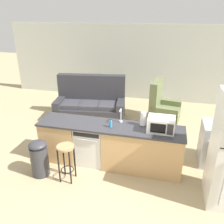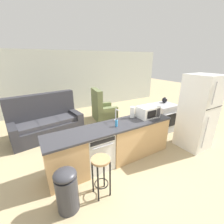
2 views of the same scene
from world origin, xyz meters
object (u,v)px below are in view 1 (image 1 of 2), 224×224
(microwave, at_px, (161,124))
(bar_stool, at_px, (66,155))
(paper_towel_roll, at_px, (143,119))
(dishwasher, at_px, (91,144))
(couch, at_px, (91,105))
(stove_range, at_px, (220,145))
(soap_bottle, at_px, (111,124))
(armchair, at_px, (162,110))
(trash_bin, at_px, (39,158))

(microwave, bearing_deg, bar_stool, -157.15)
(microwave, height_order, paper_towel_roll, paper_towel_roll)
(dishwasher, distance_m, couch, 2.26)
(stove_range, distance_m, couch, 3.69)
(soap_bottle, bearing_deg, armchair, 70.09)
(microwave, relative_size, paper_towel_roll, 1.77)
(paper_towel_roll, relative_size, soap_bottle, 1.60)
(microwave, height_order, trash_bin, microwave)
(armchair, bearing_deg, bar_stool, -117.08)
(soap_bottle, height_order, armchair, armchair)
(soap_bottle, bearing_deg, bar_stool, -137.78)
(bar_stool, bearing_deg, stove_range, 23.55)
(paper_towel_roll, relative_size, armchair, 0.24)
(microwave, height_order, soap_bottle, microwave)
(dishwasher, distance_m, soap_bottle, 0.71)
(paper_towel_roll, bearing_deg, microwave, -24.23)
(stove_range, height_order, microwave, microwave)
(stove_range, bearing_deg, dishwasher, -168.09)
(soap_bottle, relative_size, armchair, 0.15)
(dishwasher, distance_m, trash_bin, 1.07)
(dishwasher, xyz_separation_m, stove_range, (2.60, 0.55, 0.03))
(paper_towel_roll, distance_m, bar_stool, 1.63)
(couch, bearing_deg, microwave, -45.20)
(bar_stool, distance_m, armchair, 3.50)
(microwave, bearing_deg, armchair, 91.32)
(paper_towel_roll, xyz_separation_m, couch, (-1.77, 1.98, -0.64))
(couch, bearing_deg, soap_bottle, -62.06)
(paper_towel_roll, distance_m, armchair, 2.38)
(dishwasher, xyz_separation_m, armchair, (1.34, 2.42, -0.07))
(microwave, distance_m, couch, 3.09)
(dishwasher, distance_m, bar_stool, 0.75)
(couch, height_order, armchair, couch)
(stove_range, distance_m, paper_towel_roll, 1.71)
(soap_bottle, relative_size, trash_bin, 0.24)
(bar_stool, bearing_deg, couch, 99.63)
(bar_stool, relative_size, trash_bin, 1.00)
(paper_towel_roll, xyz_separation_m, bar_stool, (-1.29, -0.85, -0.50))
(stove_range, distance_m, soap_bottle, 2.31)
(soap_bottle, distance_m, couch, 2.56)
(armchair, bearing_deg, paper_towel_roll, -97.56)
(microwave, relative_size, soap_bottle, 2.84)
(stove_range, height_order, paper_towel_roll, paper_towel_roll)
(stove_range, bearing_deg, trash_bin, -160.33)
(paper_towel_roll, xyz_separation_m, armchair, (0.30, 2.26, -0.69))
(paper_towel_roll, xyz_separation_m, soap_bottle, (-0.60, -0.23, -0.07))
(bar_stool, bearing_deg, armchair, 62.92)
(paper_towel_roll, distance_m, couch, 2.73)
(dishwasher, height_order, microwave, microwave)
(paper_towel_roll, bearing_deg, bar_stool, -146.54)
(stove_range, distance_m, trash_bin, 3.64)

